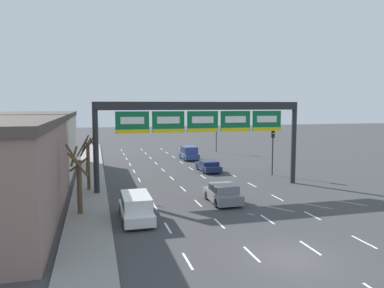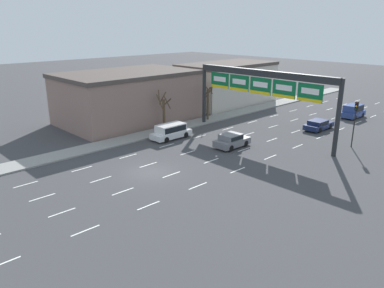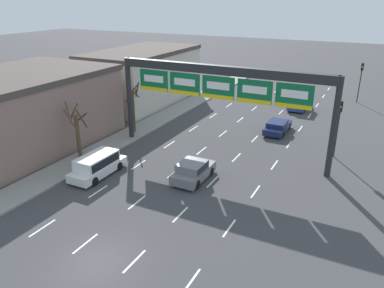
% 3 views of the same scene
% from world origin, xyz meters
% --- Properties ---
extents(ground_plane, '(220.00, 220.00, 0.00)m').
position_xyz_m(ground_plane, '(0.00, 0.00, 0.00)').
color(ground_plane, '#3D3D3F').
extents(sidewalk_left, '(2.80, 110.00, 0.15)m').
position_xyz_m(sidewalk_left, '(-9.65, 0.00, 0.07)').
color(sidewalk_left, gray).
rests_on(sidewalk_left, ground_plane).
extents(lane_dashes, '(10.02, 67.00, 0.01)m').
position_xyz_m(lane_dashes, '(-0.00, 13.50, 0.00)').
color(lane_dashes, white).
rests_on(lane_dashes, ground_plane).
extents(sign_gantry, '(18.56, 0.70, 7.68)m').
position_xyz_m(sign_gantry, '(-0.00, 15.79, 6.23)').
color(sign_gantry, '#232628').
rests_on(sign_gantry, ground_plane).
extents(building_far, '(8.51, 16.30, 6.58)m').
position_xyz_m(building_far, '(-15.62, 27.93, 3.30)').
color(building_far, beige).
rests_on(building_far, ground_plane).
extents(car_navy, '(1.91, 4.43, 1.23)m').
position_xyz_m(car_navy, '(3.08, 23.77, 0.67)').
color(car_navy, '#19234C').
rests_on(car_navy, ground_plane).
extents(car_grey, '(1.98, 4.03, 1.48)m').
position_xyz_m(car_grey, '(0.21, 10.64, 0.78)').
color(car_grey, slate).
rests_on(car_grey, ground_plane).
extents(suv_white, '(1.93, 4.86, 1.69)m').
position_xyz_m(suv_white, '(-6.63, 8.04, 0.94)').
color(suv_white, silver).
rests_on(suv_white, ground_plane).
extents(suv_blue, '(1.97, 4.12, 1.82)m').
position_xyz_m(suv_blue, '(3.20, 33.11, 1.01)').
color(suv_blue, navy).
rests_on(suv_blue, ground_plane).
extents(traffic_light_near_gantry, '(0.30, 0.35, 4.88)m').
position_xyz_m(traffic_light_near_gantry, '(8.98, 19.96, 3.47)').
color(traffic_light_near_gantry, black).
rests_on(traffic_light_near_gantry, ground_plane).
extents(traffic_light_mid_block, '(0.30, 0.35, 5.02)m').
position_xyz_m(traffic_light_mid_block, '(9.26, 39.69, 3.56)').
color(traffic_light_mid_block, black).
rests_on(traffic_light_mid_block, ground_plane).
extents(tree_bare_closest, '(1.81, 1.68, 5.06)m').
position_xyz_m(tree_bare_closest, '(-9.72, 17.33, 2.72)').
color(tree_bare_closest, brown).
rests_on(tree_bare_closest, sidewalk_left).
extents(tree_bare_second, '(1.53, 1.53, 4.75)m').
position_xyz_m(tree_bare_second, '(-10.17, 9.95, 2.55)').
color(tree_bare_second, brown).
rests_on(tree_bare_second, sidewalk_left).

